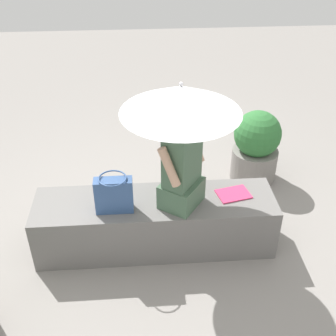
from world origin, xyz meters
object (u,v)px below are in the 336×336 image
object	(u,v)px
person_seated	(182,165)
planter_far	(256,147)
handbag_black	(114,194)
parasol	(181,99)
magazine	(233,194)

from	to	relation	value
person_seated	planter_far	size ratio (longest dim) A/B	1.11
handbag_black	planter_far	bearing A→B (deg)	-143.73
parasol	handbag_black	xyz separation A→B (m)	(0.54, 0.09, -0.78)
person_seated	magazine	world-z (taller)	person_seated
parasol	planter_far	xyz separation A→B (m)	(-0.93, -0.99, -1.04)
parasol	person_seated	bearing A→B (deg)	110.92
person_seated	magazine	xyz separation A→B (m)	(-0.47, -0.09, -0.38)
magazine	planter_far	world-z (taller)	planter_far
person_seated	handbag_black	xyz separation A→B (m)	(0.56, 0.05, -0.22)
person_seated	parasol	xyz separation A→B (m)	(0.01, -0.04, 0.56)
handbag_black	magazine	world-z (taller)	handbag_black
person_seated	parasol	world-z (taller)	parasol
handbag_black	magazine	distance (m)	1.05
planter_far	magazine	bearing A→B (deg)	64.60
person_seated	planter_far	distance (m)	1.46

